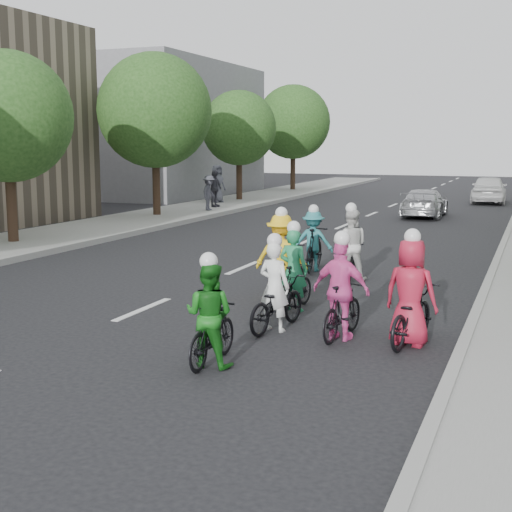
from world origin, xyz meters
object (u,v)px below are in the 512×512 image
Objects in this scene: cyclist_1 at (211,323)px; spectator_2 at (217,184)px; cyclist_4 at (411,304)px; follow_car_lead at (424,203)px; spectator_1 at (214,189)px; follow_car_trail at (489,189)px; cyclist_2 at (282,263)px; cyclist_5 at (294,279)px; cyclist_0 at (276,299)px; spectator_0 at (209,193)px; cyclist_6 at (351,252)px; cyclist_3 at (342,300)px; cyclist_7 at (314,245)px.

cyclist_1 is 26.74m from spectator_2.
cyclist_4 is 20.36m from follow_car_lead.
cyclist_4 is 23.40m from spectator_1.
follow_car_lead is at bearing -72.61° from cyclist_4.
spectator_2 is (-12.90, -6.61, 0.37)m from follow_car_trail.
cyclist_1 is 0.83× the size of cyclist_2.
cyclist_5 reaches higher than cyclist_1.
cyclist_5 reaches higher than cyclist_0.
follow_car_trail is (1.56, 28.70, 0.20)m from cyclist_0.
spectator_0 reaches higher than cyclist_0.
cyclist_1 is 4.92m from cyclist_2.
cyclist_0 is 20.56m from spectator_0.
cyclist_4 reaches higher than spectator_0.
spectator_1 reaches higher than cyclist_6.
follow_car_lead is 2.39× the size of spectator_1.
cyclist_3 is (1.20, -0.16, 0.11)m from cyclist_0.
cyclist_1 is 3.29m from cyclist_4.
spectator_0 is at bearing -63.80° from cyclist_2.
cyclist_6 is at bearing -56.34° from cyclist_4.
spectator_1 is at bearing -53.66° from cyclist_5.
follow_car_lead is at bearing -98.12° from cyclist_7.
spectator_1 is (-9.81, -0.48, 0.42)m from follow_car_lead.
cyclist_5 reaches higher than follow_car_lead.
spectator_0 is at bearing -136.73° from spectator_2.
cyclist_4 is at bearing 96.78° from follow_car_lead.
follow_car_trail is at bearing -86.59° from cyclist_5.
cyclist_3 is 0.99× the size of cyclist_6.
cyclist_1 is 22.43m from spectator_0.
cyclist_4 is 5.45m from cyclist_6.
cyclist_3 reaches higher than spectator_0.
cyclist_2 is at bearing -138.77° from spectator_1.
spectator_1 reaches higher than cyclist_1.
cyclist_6 reaches higher than cyclist_3.
cyclist_6 is at bearing -81.05° from cyclist_0.
cyclist_3 is 22.91m from spectator_1.
cyclist_4 reaches higher than cyclist_3.
cyclist_1 is at bearing 96.84° from cyclist_5.
cyclist_3 reaches higher than cyclist_0.
follow_car_trail is (-0.74, 28.75, 0.10)m from cyclist_4.
follow_car_lead is 9.83m from spectator_1.
cyclist_4 is 26.01m from spectator_2.
cyclist_4 is 1.07× the size of spectator_1.
spectator_1 reaches higher than cyclist_2.
cyclist_0 is 1.04× the size of cyclist_5.
spectator_0 is 0.83× the size of spectator_2.
spectator_0 reaches higher than follow_car_lead.
spectator_2 reaches higher than spectator_1.
cyclist_5 is 0.95× the size of cyclist_6.
cyclist_2 is 1.25× the size of spectator_0.
follow_car_trail is at bearing -40.68° from spectator_1.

